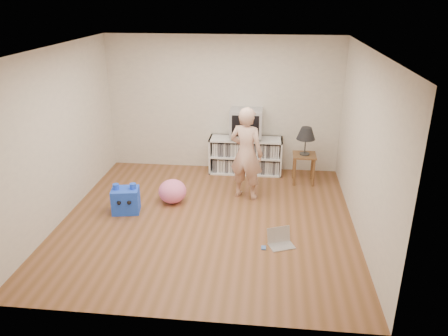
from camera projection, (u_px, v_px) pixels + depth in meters
name	position (u px, v px, depth m)	size (l,w,h in m)	color
ground	(207.00, 220.00, 6.82)	(4.50, 4.50, 0.00)	brown
walls	(206.00, 141.00, 6.33)	(4.52, 4.52, 2.60)	silver
ceiling	(205.00, 49.00, 5.85)	(4.50, 4.50, 0.01)	white
media_unit	(246.00, 155.00, 8.52)	(1.40, 0.45, 0.70)	white
dvd_deck	(246.00, 137.00, 8.36)	(0.45, 0.35, 0.07)	gray
crt_tv	(246.00, 122.00, 8.25)	(0.60, 0.53, 0.50)	#9E9EA2
side_table	(304.00, 161.00, 8.03)	(0.42, 0.42, 0.55)	brown
table_lamp	(306.00, 134.00, 7.83)	(0.34, 0.34, 0.52)	#333333
person	(246.00, 154.00, 7.29)	(0.58, 0.38, 1.60)	#D6A892
laptop	(280.00, 240.00, 6.14)	(0.42, 0.38, 0.23)	silver
playing_cards	(264.00, 248.00, 6.06)	(0.07, 0.09, 0.02)	#476FBE
plush_blue	(126.00, 200.00, 7.00)	(0.48, 0.42, 0.49)	blue
plush_pink	(172.00, 191.00, 7.33)	(0.47, 0.47, 0.40)	pink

